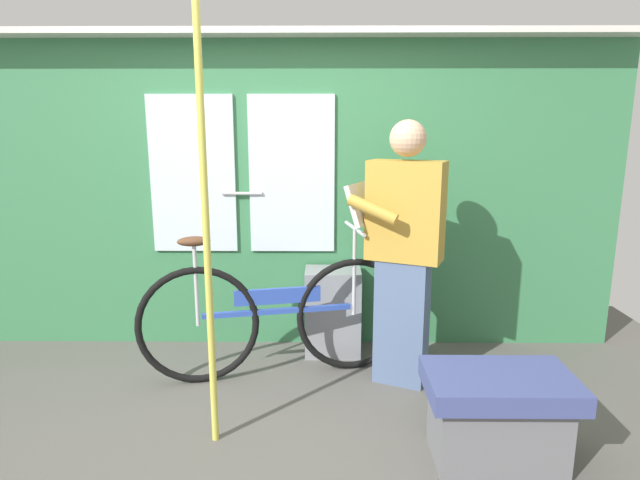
# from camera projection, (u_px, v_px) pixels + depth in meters

# --- Properties ---
(ground_plane) EXTENTS (5.98, 4.18, 0.04)m
(ground_plane) POSITION_uv_depth(u_px,v_px,m) (252.00, 440.00, 2.80)
(ground_plane) COLOR #56544F
(train_door_wall) EXTENTS (4.98, 0.28, 2.22)m
(train_door_wall) POSITION_uv_depth(u_px,v_px,m) (271.00, 189.00, 3.81)
(train_door_wall) COLOR #387A4C
(train_door_wall) RESTS_ON ground_plane
(bicycle_near_door) EXTENTS (1.74, 0.53, 0.97)m
(bicycle_near_door) POSITION_uv_depth(u_px,v_px,m) (277.00, 317.00, 3.41)
(bicycle_near_door) COLOR black
(bicycle_near_door) RESTS_ON ground_plane
(passenger_reading_newspaper) EXTENTS (0.62, 0.56, 1.64)m
(passenger_reading_newspaper) POSITION_uv_depth(u_px,v_px,m) (403.00, 249.00, 3.24)
(passenger_reading_newspaper) COLOR slate
(passenger_reading_newspaper) RESTS_ON ground_plane
(trash_bin_by_wall) EXTENTS (0.39, 0.28, 0.62)m
(trash_bin_by_wall) POSITION_uv_depth(u_px,v_px,m) (333.00, 312.00, 3.78)
(trash_bin_by_wall) COLOR gray
(trash_bin_by_wall) RESTS_ON ground_plane
(handrail_pole) EXTENTS (0.04, 0.04, 2.18)m
(handrail_pole) POSITION_uv_depth(u_px,v_px,m) (206.00, 235.00, 2.55)
(handrail_pole) COLOR #C6C14C
(handrail_pole) RESTS_ON ground_plane
(bench_seat_corner) EXTENTS (0.70, 0.44, 0.45)m
(bench_seat_corner) POSITION_uv_depth(u_px,v_px,m) (497.00, 415.00, 2.57)
(bench_seat_corner) COLOR #3D477F
(bench_seat_corner) RESTS_ON ground_plane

